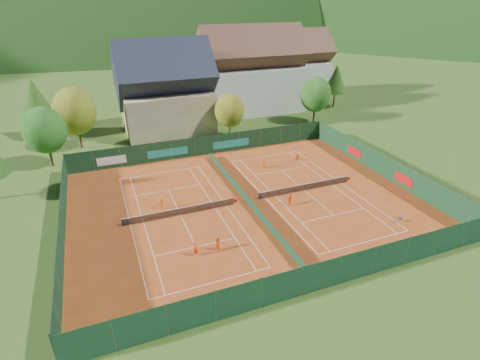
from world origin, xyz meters
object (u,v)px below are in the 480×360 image
at_px(player_left_mid, 218,244).
at_px(player_right_far_b, 297,158).
at_px(player_left_near, 196,249).
at_px(player_right_near, 290,200).
at_px(ball_hopper, 400,218).
at_px(player_left_far, 161,203).
at_px(hotel_block_a, 252,75).
at_px(player_right_far_a, 264,164).
at_px(chalet, 166,93).
at_px(hotel_block_b, 293,68).

relative_size(player_left_mid, player_right_far_b, 1.26).
bearing_deg(player_left_near, player_right_near, 8.37).
bearing_deg(player_left_mid, player_right_far_b, 33.98).
relative_size(ball_hopper, player_left_far, 0.55).
relative_size(hotel_block_a, player_left_mid, 14.65).
bearing_deg(player_right_far_a, chalet, -79.56).
bearing_deg(hotel_block_b, player_left_mid, -124.91).
height_order(player_left_far, player_right_near, player_right_near).
xyz_separation_m(player_left_far, player_right_near, (14.13, -4.76, 0.00)).
distance_m(ball_hopper, player_left_far, 26.53).
bearing_deg(player_right_near, player_left_far, 131.04).
height_order(player_right_near, player_right_far_a, player_right_near).
distance_m(hotel_block_b, player_right_far_a, 43.62).
distance_m(player_left_mid, player_right_near, 11.72).
height_order(hotel_block_a, hotel_block_b, hotel_block_a).
bearing_deg(ball_hopper, chalet, 112.53).
height_order(player_left_mid, player_left_far, player_left_mid).
bearing_deg(chalet, hotel_block_a, 17.53).
relative_size(player_left_far, player_right_far_a, 1.21).
bearing_deg(chalet, player_right_far_b, -55.73).
bearing_deg(player_right_far_b, chalet, -83.58).
relative_size(player_right_near, player_right_far_a, 1.22).
bearing_deg(hotel_block_a, chalet, -162.47).
xyz_separation_m(hotel_block_b, player_right_far_a, (-23.97, -35.94, -6.02)).
height_order(hotel_block_a, player_right_near, hotel_block_a).
relative_size(chalet, player_left_far, 11.05).
bearing_deg(player_right_far_a, player_left_mid, 40.56).
bearing_deg(ball_hopper, player_left_mid, 172.49).
bearing_deg(player_right_far_b, hotel_block_a, -126.77).
height_order(player_left_near, player_left_mid, player_left_near).
distance_m(player_left_far, player_right_near, 14.91).
bearing_deg(player_left_mid, player_right_far_a, 44.16).
bearing_deg(hotel_block_a, player_right_far_b, -98.91).
distance_m(chalet, player_right_near, 33.95).
xyz_separation_m(hotel_block_a, hotel_block_b, (14.00, 8.00, -0.76)).
relative_size(hotel_block_b, player_left_far, 11.78).
bearing_deg(player_left_mid, hotel_block_b, 46.76).
bearing_deg(player_left_mid, player_left_far, 101.61).
xyz_separation_m(player_right_far_a, player_right_far_b, (5.66, 0.39, -0.02)).
bearing_deg(player_right_far_a, player_right_near, 69.68).
height_order(player_left_mid, player_right_near, player_left_mid).
bearing_deg(ball_hopper, hotel_block_b, 73.33).
bearing_deg(chalet, player_left_near, -98.07).
bearing_deg(player_right_near, player_left_near, 171.53).
bearing_deg(player_right_far_a, player_right_far_b, 172.05).
bearing_deg(player_left_near, player_right_far_a, 34.19).
height_order(hotel_block_b, ball_hopper, hotel_block_b).
relative_size(chalet, hotel_block_a, 0.75).
relative_size(hotel_block_b, player_right_far_a, 14.31).
relative_size(player_left_mid, player_right_far_a, 1.22).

